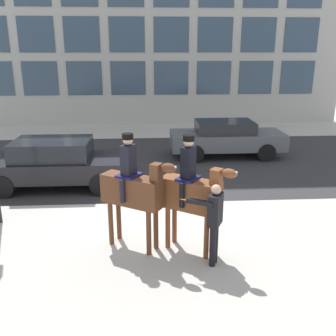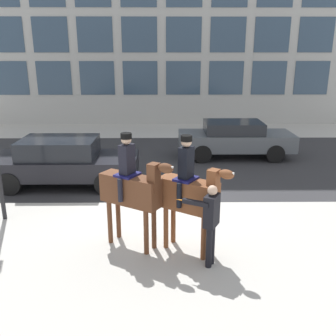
{
  "view_description": "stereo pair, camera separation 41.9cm",
  "coord_description": "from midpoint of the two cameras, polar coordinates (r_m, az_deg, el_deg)",
  "views": [
    {
      "loc": [
        -0.29,
        -9.67,
        4.26
      ],
      "look_at": [
        0.22,
        -1.28,
        1.62
      ],
      "focal_mm": 40.0,
      "sensor_mm": 36.0,
      "label": 1
    },
    {
      "loc": [
        0.13,
        -9.68,
        4.26
      ],
      "look_at": [
        0.22,
        -1.28,
        1.62
      ],
      "focal_mm": 40.0,
      "sensor_mm": 36.0,
      "label": 2
    }
  ],
  "objects": [
    {
      "name": "ground_plane",
      "position": [
        10.57,
        -2.75,
        -6.35
      ],
      "size": [
        80.0,
        80.0,
        0.0
      ],
      "primitive_type": "plane",
      "color": "#B2AFA8"
    },
    {
      "name": "road_surface",
      "position": [
        15.04,
        -3.02,
        0.98
      ],
      "size": [
        22.94,
        8.5,
        0.01
      ],
      "color": "#2D2D30",
      "rests_on": "ground_plane"
    },
    {
      "name": "mounted_horse_lead",
      "position": [
        8.18,
        -6.74,
        -3.08
      ],
      "size": [
        1.68,
        1.2,
        2.61
      ],
      "rotation": [
        0.0,
        0.0,
        -0.55
      ],
      "color": "#59331E",
      "rests_on": "ground_plane"
    },
    {
      "name": "mounted_horse_companion",
      "position": [
        7.98,
        2.16,
        -3.69
      ],
      "size": [
        1.57,
        1.18,
        2.61
      ],
      "rotation": [
        0.0,
        0.0,
        -0.58
      ],
      "color": "brown",
      "rests_on": "ground_plane"
    },
    {
      "name": "pedestrian_bystander",
      "position": [
        7.62,
        5.47,
        -7.67
      ],
      "size": [
        0.91,
        0.46,
        1.76
      ],
      "rotation": [
        0.0,
        0.0,
        2.67
      ],
      "color": "black",
      "rests_on": "ground_plane"
    },
    {
      "name": "street_car_near_lane",
      "position": [
        12.62,
        -17.56,
        0.79
      ],
      "size": [
        4.78,
        2.02,
        1.56
      ],
      "color": "black",
      "rests_on": "ground_plane"
    },
    {
      "name": "street_car_far_lane",
      "position": [
        15.78,
        8.12,
        4.61
      ],
      "size": [
        4.66,
        1.91,
        1.5
      ],
      "color": "#51565B",
      "rests_on": "ground_plane"
    }
  ]
}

